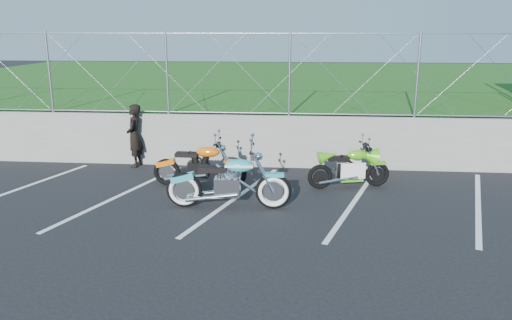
# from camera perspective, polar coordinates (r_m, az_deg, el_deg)

# --- Properties ---
(ground) EXTENTS (90.00, 90.00, 0.00)m
(ground) POSITION_cam_1_polar(r_m,az_deg,el_deg) (9.31, -3.07, -6.34)
(ground) COLOR black
(ground) RESTS_ON ground
(retaining_wall) EXTENTS (30.00, 0.22, 1.30)m
(retaining_wall) POSITION_cam_1_polar(r_m,az_deg,el_deg) (12.46, -0.87, 2.24)
(retaining_wall) COLOR slate
(retaining_wall) RESTS_ON ground
(grass_field) EXTENTS (30.00, 20.00, 1.30)m
(grass_field) POSITION_cam_1_polar(r_m,az_deg,el_deg) (22.30, 1.78, 7.78)
(grass_field) COLOR #194713
(grass_field) RESTS_ON ground
(chain_link_fence) EXTENTS (28.00, 0.03, 2.00)m
(chain_link_fence) POSITION_cam_1_polar(r_m,az_deg,el_deg) (12.21, -0.91, 9.82)
(chain_link_fence) COLOR gray
(chain_link_fence) RESTS_ON retaining_wall
(parking_lines) EXTENTS (18.29, 4.31, 0.01)m
(parking_lines) POSITION_cam_1_polar(r_m,az_deg,el_deg) (10.17, 4.45, -4.50)
(parking_lines) COLOR silver
(parking_lines) RESTS_ON ground
(cruiser_turquoise) EXTENTS (2.42, 0.76, 1.20)m
(cruiser_turquoise) POSITION_cam_1_polar(r_m,az_deg,el_deg) (9.54, -2.98, -2.75)
(cruiser_turquoise) COLOR black
(cruiser_turquoise) RESTS_ON ground
(naked_orange) EXTENTS (2.07, 0.70, 1.03)m
(naked_orange) POSITION_cam_1_polar(r_m,az_deg,el_deg) (10.91, -6.33, -0.79)
(naked_orange) COLOR black
(naked_orange) RESTS_ON ground
(sportbike_green) EXTENTS (1.81, 0.66, 0.95)m
(sportbike_green) POSITION_cam_1_polar(r_m,az_deg,el_deg) (10.97, 10.71, -1.05)
(sportbike_green) COLOR black
(sportbike_green) RESTS_ON ground
(person_standing) EXTENTS (0.43, 0.60, 1.57)m
(person_standing) POSITION_cam_1_polar(r_m,az_deg,el_deg) (12.74, -13.72, 2.71)
(person_standing) COLOR black
(person_standing) RESTS_ON ground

